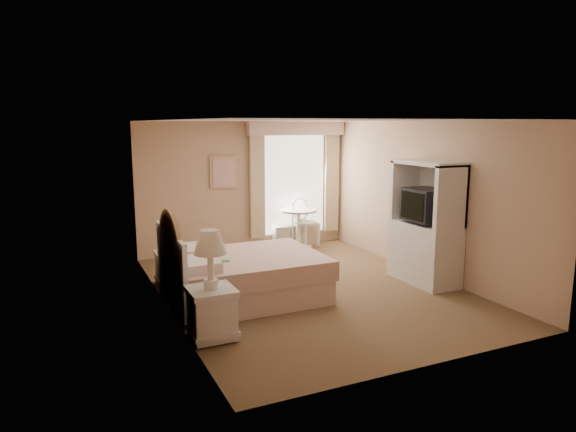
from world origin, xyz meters
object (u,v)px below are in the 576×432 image
nightstand_near (211,299)px  bed (238,275)px  round_table (298,222)px  cafe_chair (303,219)px  armoire (426,233)px  nightstand_far (170,259)px

nightstand_near → bed: bearing=58.0°
bed → round_table: 3.21m
bed → cafe_chair: bearing=47.8°
round_table → cafe_chair: cafe_chair is taller
round_table → armoire: 2.96m
nightstand_near → cafe_chair: size_ratio=1.27×
nightstand_near → round_table: size_ratio=1.62×
cafe_chair → armoire: (0.69, -2.88, 0.21)m
bed → armoire: 2.99m
round_table → cafe_chair: bearing=20.8°
bed → armoire: (2.93, -0.42, 0.44)m
bed → nightstand_near: (-0.72, -1.15, 0.13)m
round_table → armoire: (0.83, -2.83, 0.27)m
nightstand_far → cafe_chair: bearing=24.7°
nightstand_far → round_table: nightstand_far is taller
cafe_chair → bed: bearing=-152.1°
bed → armoire: armoire is taller
nightstand_far → armoire: armoire is taller
bed → cafe_chair: (2.24, 2.47, 0.22)m
cafe_chair → armoire: 2.97m
bed → nightstand_near: bearing=-122.0°
nightstand_near → armoire: bearing=11.4°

